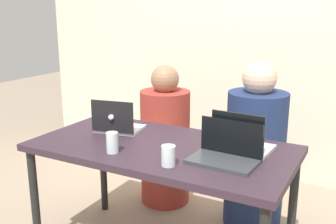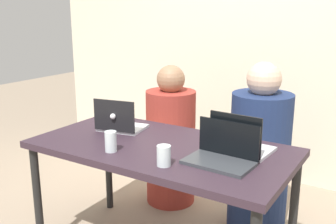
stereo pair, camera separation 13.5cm
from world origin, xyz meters
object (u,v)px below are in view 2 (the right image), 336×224
Objects in this scene: laptop_back_left at (120,124)px; laptop_front_right at (222,154)px; water_glass_left at (111,143)px; water_glass_right at (164,157)px; laptop_back_right at (241,144)px; person_on_left at (171,143)px; person_on_right at (259,156)px.

laptop_back_left is 0.80m from laptop_front_right.
water_glass_right is at bearing -2.98° from water_glass_left.
laptop_back_right is 0.71m from water_glass_left.
laptop_front_right is at bearing 16.34° from water_glass_left.
person_on_left is 0.94× the size of person_on_right.
person_on_right is 0.80m from laptop_front_right.
person_on_right is at bearing -151.29° from laptop_back_left.
person_on_left is 10.54× the size of water_glass_right.
person_on_right is 3.34× the size of laptop_front_right.
laptop_back_left is at bearing 148.12° from water_glass_right.
person_on_left is at bearing 101.11° from water_glass_left.
person_on_left is at bearing 119.69° from water_glass_right.
laptop_front_right is at bearing 84.25° from laptop_back_right.
laptop_front_right is 0.30m from water_glass_right.
water_glass_right is at bearing -137.30° from laptop_front_right.
water_glass_right is (0.56, -0.35, -0.00)m from laptop_back_left.
person_on_right is 1.10m from water_glass_left.
water_glass_left is (0.20, -0.33, 0.00)m from laptop_back_left.
water_glass_left is (-0.36, 0.02, 0.00)m from water_glass_right.
laptop_back_left is at bearing 171.83° from laptop_front_right.
person_on_right is at bearing 96.84° from laptop_front_right.
person_on_right is 11.25× the size of water_glass_right.
laptop_back_right is at bearing 130.16° from person_on_left.
person_on_right reaches higher than laptop_front_right.
laptop_back_left is 3.03× the size of water_glass_right.
water_glass_left is at bearing 110.81° from laptop_back_left.
person_on_left is 0.72m from person_on_right.
laptop_back_left is at bearing 5.28° from laptop_back_right.
person_on_right is at bearing 79.27° from water_glass_right.
laptop_back_left reaches higher than water_glass_left.
person_on_left is at bearing -102.10° from laptop_back_left.
laptop_back_right is 2.95× the size of water_glass_right.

